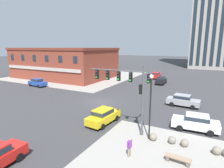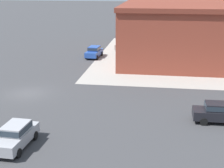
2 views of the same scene
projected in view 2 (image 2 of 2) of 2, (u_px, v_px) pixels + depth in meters
The scene contains 6 objects.
ground_plane at pixel (28, 93), 35.58m from camera, with size 320.00×320.00×0.00m, color #38383A.
sidewalk_far_corner at pixel (204, 58), 51.71m from camera, with size 32.00×32.00×0.02m, color gray.
car_main_northbound_near at pixel (16, 135), 23.97m from camera, with size 4.48×2.06×1.68m.
car_main_northbound_far at pixel (219, 112), 28.12m from camera, with size 1.91×4.41×1.68m.
car_main_southbound_near at pixel (94, 51), 51.83m from camera, with size 4.53×2.16×1.68m.
storefront_block_near_corner at pixel (180, 29), 52.70m from camera, with size 26.07×17.13×8.14m.
Camera 2 is at (32.09, 13.60, 11.36)m, focal length 54.69 mm.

